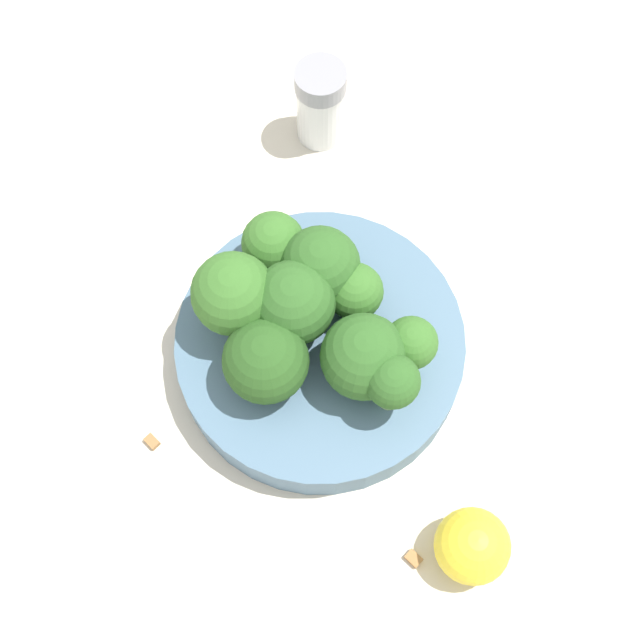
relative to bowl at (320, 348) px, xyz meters
name	(u,v)px	position (x,y,z in m)	size (l,w,h in m)	color
ground_plane	(320,357)	(0.00, 0.00, -0.02)	(3.00, 3.00, 0.00)	beige
bowl	(320,348)	(0.00, 0.00, 0.00)	(0.18, 0.18, 0.03)	slate
broccoli_floret_0	(293,304)	(0.01, -0.02, 0.05)	(0.05, 0.05, 0.06)	#7A9E5B
broccoli_floret_1	(269,246)	(0.00, -0.06, 0.04)	(0.04, 0.04, 0.05)	#84AD66
broccoli_floret_2	(233,295)	(0.04, -0.04, 0.05)	(0.05, 0.05, 0.06)	#7A9E5B
broccoli_floret_3	(266,361)	(0.04, 0.01, 0.04)	(0.05, 0.05, 0.05)	#84AD66
broccoli_floret_4	(364,357)	(-0.01, 0.03, 0.04)	(0.05, 0.05, 0.06)	#84AD66
broccoli_floret_5	(355,292)	(-0.03, -0.01, 0.04)	(0.04, 0.04, 0.04)	#84AD66
broccoli_floret_6	(411,345)	(-0.04, 0.04, 0.04)	(0.03, 0.03, 0.04)	#8EB770
broccoli_floret_7	(320,267)	(-0.02, -0.03, 0.05)	(0.05, 0.05, 0.06)	#8EB770
broccoli_floret_8	(392,383)	(-0.02, 0.06, 0.05)	(0.03, 0.03, 0.05)	#8EB770
pepper_shaker	(320,104)	(-0.08, -0.15, 0.02)	(0.04, 0.04, 0.07)	silver
lemon_wedge	(472,546)	(-0.02, 0.15, 0.01)	(0.05, 0.05, 0.05)	yellow
almond_crumb_0	(153,445)	(0.12, 0.00, -0.01)	(0.01, 0.01, 0.01)	olive
almond_crumb_1	(414,558)	(0.01, 0.14, -0.01)	(0.01, 0.01, 0.01)	olive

